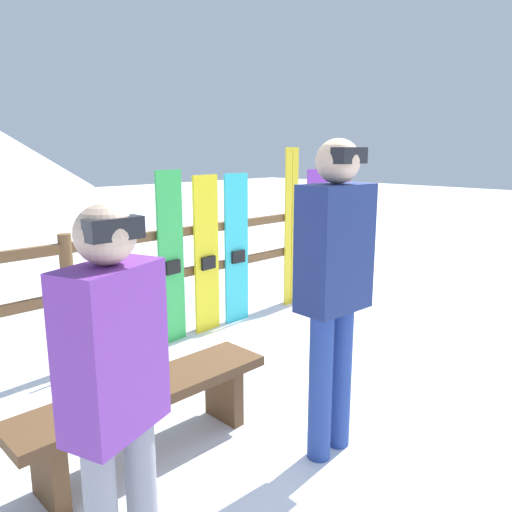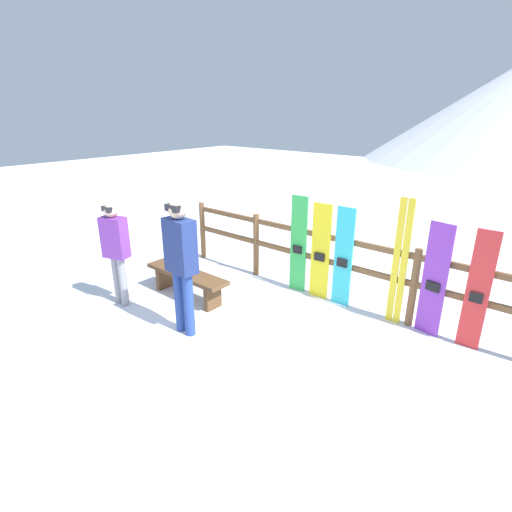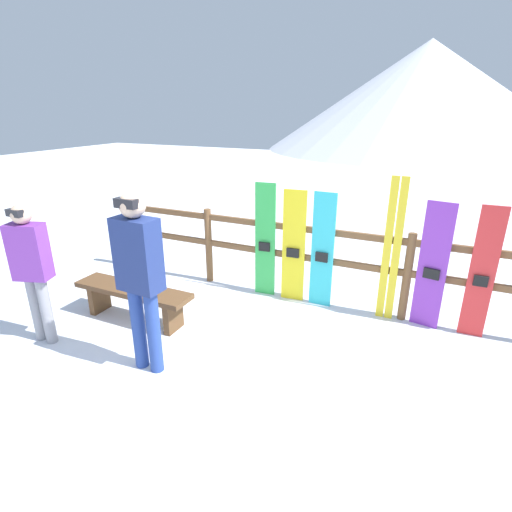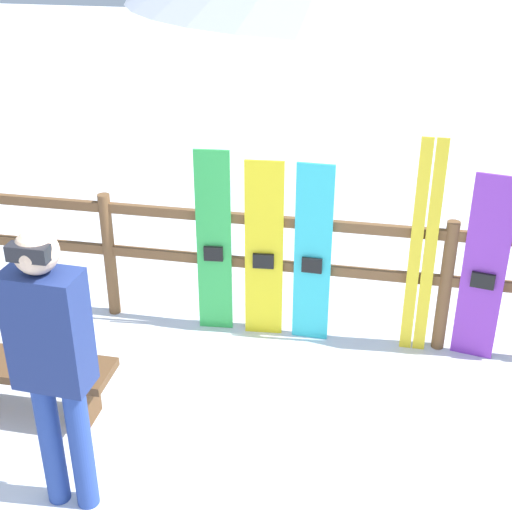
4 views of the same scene
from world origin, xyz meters
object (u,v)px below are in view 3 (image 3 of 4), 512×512
person_navy (139,271)px  ski_pair_yellow (392,251)px  bench (133,296)px  snowboard_red (482,274)px  snowboard_cyan (322,251)px  person_purple (31,264)px  snowboard_green (265,241)px  snowboard_yellow (294,247)px  snowboard_purple (432,267)px

person_navy → ski_pair_yellow: bearing=46.0°
bench → snowboard_red: 3.94m
snowboard_red → snowboard_cyan: bearing=-180.0°
person_purple → person_navy: bearing=3.5°
bench → person_purple: bearing=-127.6°
snowboard_green → snowboard_yellow: 0.40m
bench → snowboard_red: size_ratio=1.00×
bench → person_navy: person_navy is taller
snowboard_cyan → ski_pair_yellow: (0.82, 0.00, 0.13)m
snowboard_green → ski_pair_yellow: size_ratio=0.89×
person_purple → snowboard_yellow: 3.00m
snowboard_cyan → snowboard_purple: snowboard_purple is taller
bench → snowboard_purple: 3.48m
snowboard_yellow → snowboard_red: (2.15, 0.00, 0.01)m
snowboard_green → snowboard_yellow: snowboard_green is taller
bench → person_purple: 1.14m
bench → snowboard_cyan: bearing=35.0°
person_purple → snowboard_cyan: (2.51, 2.11, -0.17)m
snowboard_cyan → snowboard_red: 1.77m
snowboard_purple → snowboard_red: size_ratio=0.99×
person_purple → ski_pair_yellow: (3.33, 2.12, -0.04)m
person_navy → snowboard_purple: (2.42, 2.03, -0.30)m
snowboard_cyan → ski_pair_yellow: 0.83m
person_navy → snowboard_purple: bearing=40.0°
person_navy → snowboard_red: (2.92, 2.03, -0.30)m
snowboard_purple → snowboard_cyan: bearing=-180.0°
snowboard_yellow → ski_pair_yellow: 1.21m
bench → snowboard_green: bearing=49.9°
snowboard_green → ski_pair_yellow: (1.60, 0.00, 0.10)m
snowboard_cyan → snowboard_red: (1.77, 0.00, 0.01)m
ski_pair_yellow → snowboard_red: ski_pair_yellow is taller
person_navy → person_purple: bearing=-176.5°
snowboard_purple → snowboard_red: 0.49m
snowboard_yellow → snowboard_red: snowboard_red is taller
snowboard_green → person_purple: bearing=-129.2°
bench → snowboard_cyan: 2.37m
snowboard_cyan → snowboard_purple: size_ratio=1.00×
person_purple → snowboard_cyan: bearing=40.1°
bench → snowboard_green: (1.13, 1.34, 0.44)m
person_purple → ski_pair_yellow: 3.94m
bench → person_navy: bearing=-41.9°
snowboard_purple → snowboard_yellow: bearing=-180.0°
person_purple → bench: bearing=52.4°
snowboard_green → person_navy: bearing=-100.1°
bench → snowboard_green: 1.81m
person_navy → snowboard_red: bearing=34.8°
bench → ski_pair_yellow: ski_pair_yellow is taller
ski_pair_yellow → snowboard_cyan: bearing=-179.8°
person_purple → snowboard_purple: (3.78, 2.11, -0.17)m
person_purple → snowboard_green: person_purple is taller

